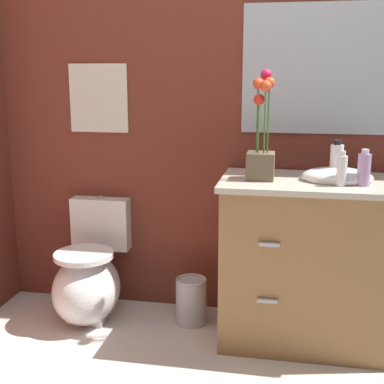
% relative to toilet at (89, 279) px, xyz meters
% --- Properties ---
extents(wall_back, '(4.38, 0.05, 2.50)m').
position_rel_toilet_xyz_m(wall_back, '(1.00, 0.30, 1.01)').
color(wall_back, maroon).
rests_on(wall_back, ground_plane).
extents(toilet, '(0.38, 0.59, 0.69)m').
position_rel_toilet_xyz_m(toilet, '(0.00, 0.00, 0.00)').
color(toilet, white).
rests_on(toilet, ground_plane).
extents(vanity_cabinet, '(0.94, 0.56, 1.07)m').
position_rel_toilet_xyz_m(vanity_cabinet, '(1.26, -0.03, 0.22)').
color(vanity_cabinet, '#9E7242').
rests_on(vanity_cabinet, ground_plane).
extents(flower_vase, '(0.14, 0.14, 0.56)m').
position_rel_toilet_xyz_m(flower_vase, '(0.99, -0.05, 0.82)').
color(flower_vase, brown).
rests_on(flower_vase, vanity_cabinet).
extents(soap_bottle, '(0.06, 0.06, 0.18)m').
position_rel_toilet_xyz_m(soap_bottle, '(1.49, -0.12, 0.73)').
color(soap_bottle, '#B28CBF').
rests_on(soap_bottle, vanity_cabinet).
extents(lotion_bottle, '(0.07, 0.07, 0.21)m').
position_rel_toilet_xyz_m(lotion_bottle, '(1.37, 0.00, 0.74)').
color(lotion_bottle, white).
rests_on(lotion_bottle, vanity_cabinet).
extents(hand_wash_bottle, '(0.05, 0.05, 0.17)m').
position_rel_toilet_xyz_m(hand_wash_bottle, '(1.38, -0.15, 0.73)').
color(hand_wash_bottle, white).
rests_on(hand_wash_bottle, vanity_cabinet).
extents(trash_bin, '(0.18, 0.18, 0.27)m').
position_rel_toilet_xyz_m(trash_bin, '(0.60, 0.05, -0.11)').
color(trash_bin, '#B7B7BC').
rests_on(trash_bin, ground_plane).
extents(wall_poster, '(0.36, 0.01, 0.40)m').
position_rel_toilet_xyz_m(wall_poster, '(0.00, 0.27, 1.04)').
color(wall_poster, silver).
extents(wall_mirror, '(0.80, 0.01, 0.70)m').
position_rel_toilet_xyz_m(wall_mirror, '(1.25, 0.27, 1.21)').
color(wall_mirror, '#B2BCC6').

